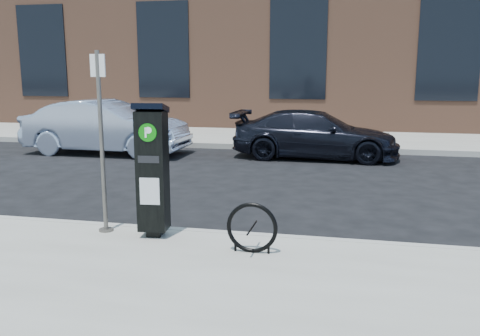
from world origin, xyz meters
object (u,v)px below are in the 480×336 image
(car_silver, at_px, (106,127))
(car_dark, at_px, (315,134))
(bike_rack, at_px, (252,228))
(parking_kiosk, at_px, (153,169))
(sign_pole, at_px, (102,144))

(car_silver, distance_m, car_dark, 5.67)
(bike_rack, relative_size, car_silver, 0.14)
(bike_rack, height_order, car_silver, car_silver)
(bike_rack, relative_size, car_dark, 0.14)
(bike_rack, bearing_deg, car_dark, 89.30)
(parking_kiosk, relative_size, bike_rack, 2.82)
(parking_kiosk, relative_size, car_silver, 0.39)
(car_silver, bearing_deg, sign_pole, -152.66)
(parking_kiosk, xyz_separation_m, car_silver, (-4.07, 6.82, -0.30))
(parking_kiosk, distance_m, car_dark, 7.48)
(car_dark, bearing_deg, parking_kiosk, 168.99)
(parking_kiosk, height_order, sign_pole, sign_pole)
(bike_rack, height_order, car_dark, car_dark)
(parking_kiosk, relative_size, sign_pole, 0.73)
(bike_rack, xyz_separation_m, car_dark, (0.22, 7.64, 0.17))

